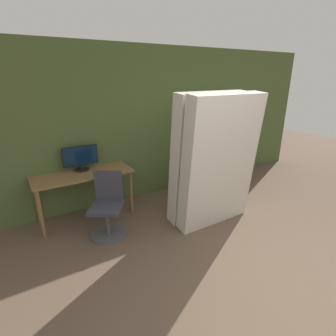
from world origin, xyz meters
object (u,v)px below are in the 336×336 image
monitor (81,158)px  mattress_far (208,158)px  office_chair (108,210)px  mattress_near (220,163)px  bookshelf (198,142)px

monitor → mattress_far: (1.65, -1.12, 0.02)m
office_chair → mattress_near: mattress_near is taller
office_chair → mattress_far: size_ratio=0.46×
mattress_near → office_chair: bearing=158.2°
monitor → bookshelf: size_ratio=0.30×
office_chair → bookshelf: size_ratio=0.50×
bookshelf → mattress_near: (-0.69, -1.40, 0.07)m
office_chair → mattress_near: 1.77m
mattress_near → mattress_far: bearing=90.0°
monitor → bookshelf: (2.34, 0.00, -0.05)m
mattress_near → mattress_far: size_ratio=1.00×
office_chair → mattress_far: mattress_far is taller
bookshelf → mattress_far: 1.32m
office_chair → bookshelf: (2.22, 0.79, 0.56)m
mattress_far → mattress_near: bearing=-90.0°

